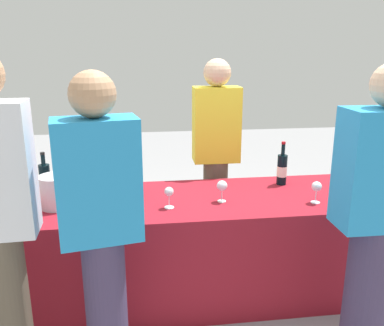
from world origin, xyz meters
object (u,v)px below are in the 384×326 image
at_px(wine_glass_2, 169,193).
at_px(wine_bottle_4, 282,169).
at_px(wine_glass_3, 222,187).
at_px(wine_bottle_1, 80,180).
at_px(guest_1, 101,224).
at_px(wine_glass_1, 83,191).
at_px(wine_glass_4, 317,187).
at_px(wine_bottle_2, 100,179).
at_px(ice_bucket, 57,191).
at_px(wine_glass_0, 59,197).
at_px(server_pouring, 216,151).
at_px(guest_2, 377,213).
at_px(wine_bottle_3, 135,179).
at_px(wine_bottle_0, 45,181).

bearing_deg(wine_glass_2, wine_bottle_4, 22.45).
bearing_deg(wine_glass_3, wine_bottle_1, 165.89).
xyz_separation_m(wine_glass_3, guest_1, (-0.74, -0.61, 0.05)).
height_order(wine_glass_1, wine_glass_4, wine_glass_1).
xyz_separation_m(wine_bottle_1, wine_glass_3, (0.95, -0.24, -0.01)).
distance_m(wine_glass_2, wine_glass_3, 0.36).
height_order(wine_bottle_2, wine_glass_3, wine_bottle_2).
bearing_deg(wine_glass_1, wine_bottle_2, 70.40).
bearing_deg(wine_glass_1, wine_bottle_1, 102.45).
distance_m(ice_bucket, guest_1, 0.74).
distance_m(wine_glass_0, wine_glass_1, 0.15).
xyz_separation_m(server_pouring, guest_2, (0.59, -1.39, -0.01)).
distance_m(wine_glass_2, wine_glass_4, 0.97).
height_order(wine_bottle_2, wine_glass_1, wine_bottle_2).
relative_size(wine_bottle_3, wine_glass_0, 2.45).
xyz_separation_m(wine_glass_3, ice_bucket, (-1.07, 0.05, -0.00)).
distance_m(wine_bottle_4, wine_glass_4, 0.41).
distance_m(wine_bottle_1, wine_bottle_2, 0.14).
xyz_separation_m(wine_bottle_2, guest_1, (0.08, -0.87, 0.05)).
relative_size(wine_glass_4, ice_bucket, 0.66).
bearing_deg(wine_bottle_2, guest_1, -84.58).
bearing_deg(wine_glass_0, wine_glass_2, -2.60).
distance_m(server_pouring, guest_1, 1.56).
distance_m(wine_bottle_3, guest_1, 0.81).
bearing_deg(wine_glass_3, wine_glass_1, 178.46).
relative_size(wine_bottle_0, wine_glass_4, 2.17).
relative_size(wine_glass_3, guest_1, 0.09).
bearing_deg(wine_glass_0, server_pouring, 33.39).
height_order(wine_bottle_0, ice_bucket, wine_bottle_0).
xyz_separation_m(wine_bottle_4, ice_bucket, (-1.59, -0.24, -0.01)).
xyz_separation_m(wine_bottle_2, wine_glass_2, (0.46, -0.33, -0.00)).
bearing_deg(wine_bottle_3, wine_bottle_0, 175.35).
bearing_deg(wine_glass_2, wine_glass_3, 10.31).
bearing_deg(wine_bottle_1, wine_bottle_4, 2.25).
relative_size(wine_bottle_4, ice_bucket, 1.46).
height_order(wine_bottle_3, wine_glass_4, wine_bottle_3).
xyz_separation_m(wine_bottle_2, wine_glass_4, (1.43, -0.37, 0.00)).
bearing_deg(guest_1, wine_bottle_4, 25.15).
distance_m(wine_glass_2, guest_1, 0.66).
distance_m(wine_glass_0, server_pouring, 1.37).
height_order(wine_glass_1, guest_2, guest_2).
bearing_deg(guest_2, wine_bottle_2, 148.83).
distance_m(wine_bottle_3, server_pouring, 0.86).
height_order(wine_bottle_1, wine_glass_1, wine_bottle_1).
distance_m(wine_bottle_2, wine_glass_4, 1.48).
relative_size(wine_bottle_4, server_pouring, 0.20).
xyz_separation_m(wine_glass_0, server_pouring, (1.14, 0.75, 0.08)).
distance_m(wine_bottle_2, guest_2, 1.77).
bearing_deg(guest_1, wine_glass_2, 44.45).
bearing_deg(wine_bottle_1, guest_1, -75.68).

